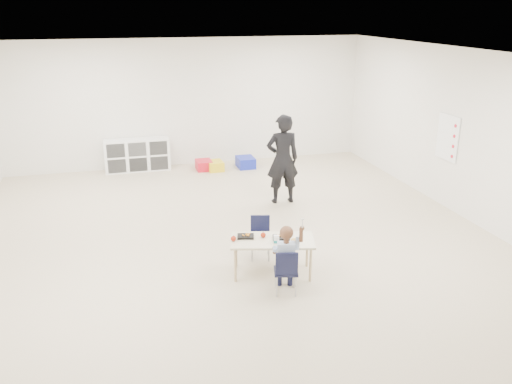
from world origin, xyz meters
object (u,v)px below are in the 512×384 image
object	(u,v)px
table	(272,256)
child	(286,258)
adult	(283,159)
cubby_shelf	(137,155)
chair_near	(286,270)

from	to	relation	value
table	child	xyz separation A→B (m)	(0.02, -0.52, 0.22)
table	adult	distance (m)	2.91
cubby_shelf	adult	distance (m)	3.72
chair_near	cubby_shelf	xyz separation A→B (m)	(-1.44, 5.97, 0.05)
cubby_shelf	child	bearing A→B (deg)	-76.41
table	cubby_shelf	world-z (taller)	cubby_shelf
child	cubby_shelf	size ratio (longest dim) A/B	0.68
table	child	world-z (taller)	child
child	cubby_shelf	distance (m)	6.15
table	cubby_shelf	bearing A→B (deg)	119.26
child	adult	size ratio (longest dim) A/B	0.58
child	cubby_shelf	bearing A→B (deg)	118.22
table	child	distance (m)	0.56
table	chair_near	bearing A→B (deg)	-73.16
child	adult	world-z (taller)	adult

